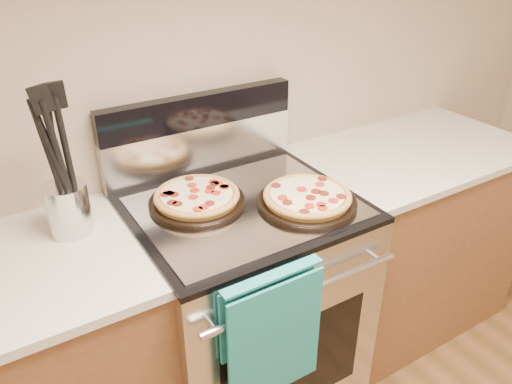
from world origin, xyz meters
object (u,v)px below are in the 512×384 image
pepperoni_pizza_back (197,198)px  pepperoni_pizza_front (307,198)px  range_body (244,308)px  utensil_crock (68,209)px

pepperoni_pizza_back → pepperoni_pizza_front: size_ratio=0.97×
range_body → utensil_crock: size_ratio=5.45×
range_body → pepperoni_pizza_back: pepperoni_pizza_back is taller
pepperoni_pizza_back → utensil_crock: utensil_crock is taller
utensil_crock → pepperoni_pizza_front: bearing=-20.7°
pepperoni_pizza_back → pepperoni_pizza_front: (0.32, -0.20, 0.00)m
range_body → pepperoni_pizza_front: size_ratio=2.70×
range_body → pepperoni_pizza_front: (0.18, -0.13, 0.50)m
pepperoni_pizza_front → pepperoni_pizza_back: bearing=147.9°
range_body → utensil_crock: (-0.53, 0.14, 0.54)m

